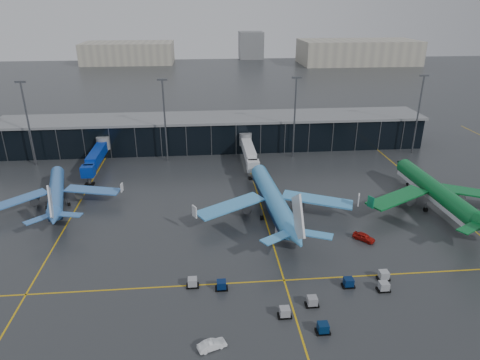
{
  "coord_description": "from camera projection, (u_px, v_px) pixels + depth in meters",
  "views": [
    {
      "loc": [
        -3.74,
        -78.05,
        46.73
      ],
      "look_at": [
        5.0,
        18.0,
        6.0
      ],
      "focal_mm": 32.0,
      "sensor_mm": 36.0,
      "label": 1
    }
  ],
  "objects": [
    {
      "name": "baggage_carts",
      "position": [
        306.0,
        294.0,
        72.44
      ],
      "size": [
        36.58,
        14.68,
        1.7
      ],
      "color": "black",
      "rests_on": "ground"
    },
    {
      "name": "mobile_airstair",
      "position": [
        280.0,
        229.0,
        92.77
      ],
      "size": [
        2.73,
        3.54,
        3.45
      ],
      "rotation": [
        0.0,
        0.0,
        -0.18
      ],
      "color": "silver",
      "rests_on": "ground"
    },
    {
      "name": "ground",
      "position": [
        224.0,
        240.0,
        90.1
      ],
      "size": [
        600.0,
        600.0,
        0.0
      ],
      "primitive_type": "plane",
      "color": "#282B2D",
      "rests_on": "ground"
    },
    {
      "name": "jet_bridges",
      "position": [
        96.0,
        156.0,
        124.85
      ],
      "size": [
        94.0,
        27.5,
        7.2
      ],
      "color": "#595B60",
      "rests_on": "ground"
    },
    {
      "name": "flood_masts",
      "position": [
        231.0,
        116.0,
        131.01
      ],
      "size": [
        203.0,
        0.5,
        25.5
      ],
      "color": "#595B60",
      "rests_on": "ground"
    },
    {
      "name": "service_van_white",
      "position": [
        212.0,
        345.0,
        61.81
      ],
      "size": [
        4.47,
        2.83,
        1.39
      ],
      "primitive_type": "imported",
      "rotation": [
        0.0,
        0.0,
        1.92
      ],
      "color": "white",
      "rests_on": "ground"
    },
    {
      "name": "airliner_aer_lingus",
      "position": [
        437.0,
        181.0,
        101.9
      ],
      "size": [
        40.25,
        45.56,
        13.71
      ],
      "primitive_type": null,
      "rotation": [
        0.0,
        0.0,
        0.02
      ],
      "color": "#0C682D",
      "rests_on": "ground"
    },
    {
      "name": "distant_hangars",
      "position": [
        268.0,
        52.0,
        338.62
      ],
      "size": [
        260.0,
        71.0,
        22.0
      ],
      "color": "#B2AD99",
      "rests_on": "ground"
    },
    {
      "name": "service_van_red",
      "position": [
        364.0,
        237.0,
        89.72
      ],
      "size": [
        4.57,
        4.73,
        1.6
      ],
      "primitive_type": "imported",
      "rotation": [
        0.0,
        0.0,
        0.74
      ],
      "color": "#A1120C",
      "rests_on": "ground"
    },
    {
      "name": "terminal_pier",
      "position": [
        214.0,
        132.0,
        144.87
      ],
      "size": [
        142.0,
        17.0,
        10.7
      ],
      "color": "black",
      "rests_on": "ground"
    },
    {
      "name": "airliner_klm_near",
      "position": [
        273.0,
        188.0,
        98.35
      ],
      "size": [
        41.67,
        46.68,
        13.56
      ],
      "primitive_type": null,
      "rotation": [
        0.0,
        0.0,
        0.07
      ],
      "color": "#449CDF",
      "rests_on": "ground"
    },
    {
      "name": "taxi_lines",
      "position": [
        264.0,
        215.0,
        100.66
      ],
      "size": [
        220.0,
        120.0,
        0.02
      ],
      "color": "gold",
      "rests_on": "ground"
    },
    {
      "name": "airliner_arkefly",
      "position": [
        55.0,
        184.0,
        103.74
      ],
      "size": [
        40.18,
        43.32,
        11.16
      ],
      "primitive_type": null,
      "rotation": [
        0.0,
        0.0,
        0.26
      ],
      "color": "#3A74BF",
      "rests_on": "ground"
    }
  ]
}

